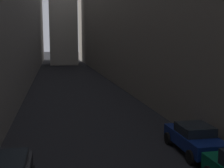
{
  "coord_description": "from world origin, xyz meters",
  "views": [
    {
      "loc": [
        -2.55,
        7.45,
        5.62
      ],
      "look_at": [
        0.0,
        20.33,
        3.75
      ],
      "focal_mm": 47.46,
      "sensor_mm": 36.0,
      "label": 1
    }
  ],
  "objects": [
    {
      "name": "building_block_right",
      "position": [
        10.79,
        50.0,
        9.5
      ],
      "size": [
        10.58,
        108.0,
        19.0
      ],
      "primitive_type": "cube",
      "color": "#60594F",
      "rests_on": "ground"
    },
    {
      "name": "ground_plane",
      "position": [
        0.0,
        48.0,
        0.0
      ],
      "size": [
        264.0,
        264.0,
        0.0
      ],
      "primitive_type": "plane",
      "color": "black"
    },
    {
      "name": "parked_car_right_far",
      "position": [
        4.4,
        20.91,
        0.76
      ],
      "size": [
        1.91,
        4.03,
        1.46
      ],
      "rotation": [
        0.0,
        0.0,
        1.57
      ],
      "color": "navy",
      "rests_on": "ground"
    }
  ]
}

